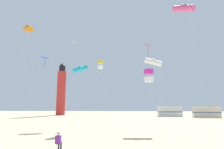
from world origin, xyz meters
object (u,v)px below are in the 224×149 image
Objects in this scene: kite_flyer_standing at (59,140)px; lighthouse_distant at (61,90)px; kite_tube_rainbow at (184,8)px; rv_van_white at (170,111)px; kite_box_gold at (100,65)px; kite_diamond_scarlet at (148,48)px; kite_tube_white at (153,62)px; kite_tube_cyan at (80,69)px; kite_diamond_blue at (45,60)px; rv_van_cream at (206,112)px; kite_diamond_lime at (74,45)px; kite_box_magenta at (149,76)px; kite_tube_orange at (28,29)px.

lighthouse_distant is (-16.95, 46.88, 7.22)m from kite_flyer_standing.
kite_tube_rainbow is 0.84× the size of lighthouse_distant.
rv_van_white is (33.03, -4.38, -6.45)m from lighthouse_distant.
kite_diamond_scarlet is at bearing -34.77° from kite_box_gold.
kite_flyer_standing is at bearing -126.69° from kite_diamond_scarlet.
kite_tube_cyan is at bearing 173.21° from kite_tube_white.
lighthouse_distant is at bearing 168.92° from rv_van_white.
kite_tube_rainbow reaches higher than kite_diamond_scarlet.
kite_diamond_blue is at bearing 170.88° from kite_diamond_scarlet.
rv_van_cream is at bearing 59.21° from kite_diamond_scarlet.
kite_flyer_standing is 17.74m from kite_tube_cyan.
kite_tube_rainbow is (10.73, 7.35, 12.78)m from kite_flyer_standing.
kite_box_gold is at bearing -62.08° from lighthouse_distant.
kite_flyer_standing is 50.37m from lighthouse_distant.
kite_diamond_blue is at bearing 174.81° from kite_diamond_lime.
kite_diamond_lime is (-10.70, -3.25, 1.69)m from kite_tube_white.
lighthouse_distant is at bearing 106.26° from kite_diamond_blue.
kite_tube_white is at bearing -52.30° from lighthouse_distant.
kite_tube_cyan is 33.56m from rv_van_white.
kite_flyer_standing is 18.23m from kite_tube_rainbow.
kite_box_gold is 0.95× the size of kite_tube_white.
kite_diamond_blue is 1.04× the size of kite_tube_cyan.
kite_diamond_scarlet is (6.27, -4.35, 0.93)m from kite_box_gold.
kite_tube_rainbow reaches higher than kite_tube_cyan.
kite_tube_rainbow is 1.22× the size of kite_diamond_lime.
kite_box_magenta is 6.62m from kite_diamond_scarlet.
kite_tube_rainbow reaches higher than kite_tube_orange.
kite_diamond_blue is at bearing 150.56° from kite_box_magenta.
lighthouse_distant is at bearing 125.00° from kite_tube_rainbow.
kite_box_magenta is 48.76m from lighthouse_distant.
kite_tube_orange is at bearing -75.89° from lighthouse_distant.
kite_tube_orange is 17.91m from kite_tube_rainbow.
kite_tube_orange is 1.28× the size of kite_tube_white.
kite_diamond_scarlet is 9.68m from kite_diamond_lime.
kite_diamond_scarlet is (0.55, 5.16, 4.11)m from kite_box_magenta.
kite_box_magenta is at bearing -100.05° from kite_tube_white.
kite_tube_white reaches higher than kite_tube_cyan.
kite_tube_white is (-2.54, 7.00, -4.32)m from kite_tube_rainbow.
kite_diamond_scarlet is 13.73m from kite_diamond_blue.
kite_box_gold is 7.60m from kite_diamond_blue.
kite_diamond_blue is 39.17m from rv_van_white.
kite_tube_orange is 1.09× the size of kite_diamond_lime.
rv_van_cream is at bearing -11.36° from lighthouse_distant.
kite_tube_white is (8.19, 14.35, 8.45)m from kite_flyer_standing.
kite_tube_cyan is (4.33, 7.92, -3.33)m from kite_tube_orange.
rv_van_white is (15.42, 28.85, -7.26)m from kite_box_gold.
kite_tube_orange is 1.91× the size of rv_van_cream.
kite_tube_cyan reaches higher than kite_flyer_standing.
kite_box_gold is 10.26m from kite_tube_orange.
lighthouse_distant reaches higher than kite_flyer_standing.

